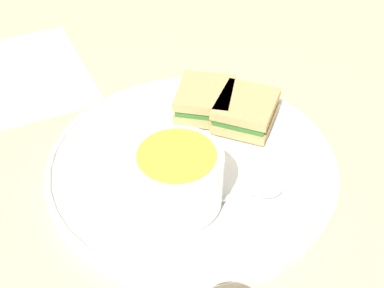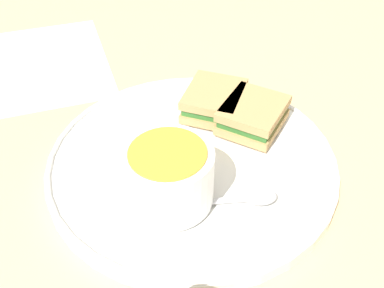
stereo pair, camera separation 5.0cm
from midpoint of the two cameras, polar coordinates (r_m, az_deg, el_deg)
ground_plane at (r=0.53m, az=-2.73°, el=-3.14°), size 2.40×2.40×0.00m
plate at (r=0.52m, az=-2.76°, el=-2.34°), size 0.33×0.33×0.02m
soup_bowl at (r=0.44m, az=-5.13°, el=-4.41°), size 0.09×0.09×0.06m
spoon at (r=0.47m, az=5.27°, el=-6.14°), size 0.12×0.03×0.01m
sandwich_half_near at (r=0.55m, az=4.28°, el=4.16°), size 0.10×0.10×0.03m
sandwich_half_far at (r=0.57m, az=-0.86°, el=5.60°), size 0.10×0.10×0.03m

